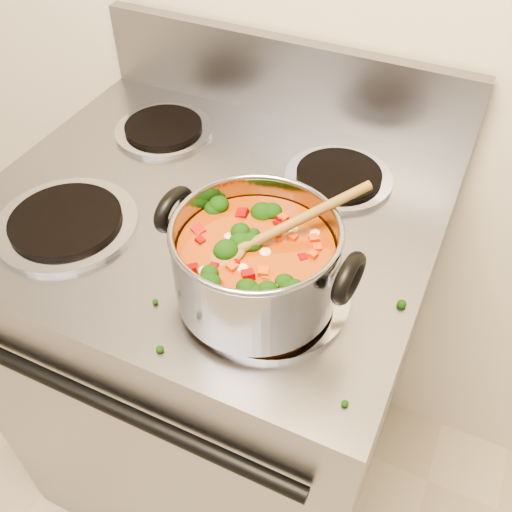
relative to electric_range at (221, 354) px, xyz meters
The scene contains 4 objects.
electric_range is the anchor object (origin of this frame).
stockpot 0.58m from the electric_range, 45.14° to the right, with size 0.28×0.23×0.14m.
wooden_spoon 0.62m from the electric_range, 42.88° to the right, with size 0.18×0.20×0.07m.
cooktop_crumbs 0.51m from the electric_range, 40.21° to the right, with size 0.36×0.28×0.01m.
Camera 1 is at (0.41, 0.51, 1.55)m, focal length 40.00 mm.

